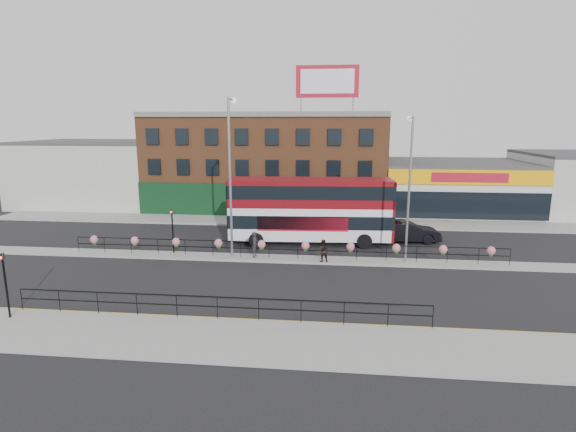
# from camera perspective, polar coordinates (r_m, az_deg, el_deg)

# --- Properties ---
(ground) EXTENTS (120.00, 120.00, 0.00)m
(ground) POSITION_cam_1_polar(r_m,az_deg,el_deg) (31.28, -0.58, -5.61)
(ground) COLOR black
(ground) RESTS_ON ground
(south_pavement) EXTENTS (60.00, 4.00, 0.15)m
(south_pavement) POSITION_cam_1_polar(r_m,az_deg,el_deg) (20.23, -4.66, -15.53)
(south_pavement) COLOR gray
(south_pavement) RESTS_ON ground
(north_pavement) EXTENTS (60.00, 4.00, 0.15)m
(north_pavement) POSITION_cam_1_polar(r_m,az_deg,el_deg) (42.81, 1.27, -0.73)
(north_pavement) COLOR gray
(north_pavement) RESTS_ON ground
(median) EXTENTS (60.00, 1.60, 0.15)m
(median) POSITION_cam_1_polar(r_m,az_deg,el_deg) (31.26, -0.58, -5.48)
(median) COLOR gray
(median) RESTS_ON ground
(yellow_line_inner) EXTENTS (60.00, 0.10, 0.01)m
(yellow_line_inner) POSITION_cam_1_polar(r_m,az_deg,el_deg) (22.30, -3.54, -13.00)
(yellow_line_inner) COLOR gold
(yellow_line_inner) RESTS_ON ground
(yellow_line_outer) EXTENTS (60.00, 0.10, 0.01)m
(yellow_line_outer) POSITION_cam_1_polar(r_m,az_deg,el_deg) (22.14, -3.62, -13.20)
(yellow_line_outer) COLOR gold
(yellow_line_outer) RESTS_ON ground
(brick_building) EXTENTS (25.00, 12.21, 10.30)m
(brick_building) POSITION_cam_1_polar(r_m,az_deg,el_deg) (50.35, -2.51, 6.96)
(brick_building) COLOR brown
(brick_building) RESTS_ON ground
(supermarket) EXTENTS (15.00, 12.25, 5.30)m
(supermarket) POSITION_cam_1_polar(r_m,az_deg,el_deg) (51.55, 20.12, 3.59)
(supermarket) COLOR silver
(supermarket) RESTS_ON ground
(warehouse_west) EXTENTS (15.50, 12.00, 7.30)m
(warehouse_west) POSITION_cam_1_polar(r_m,az_deg,el_deg) (57.15, -23.09, 5.12)
(warehouse_west) COLOR #AFB0AA
(warehouse_west) RESTS_ON ground
(billboard) EXTENTS (6.00, 0.29, 4.40)m
(billboard) POSITION_cam_1_polar(r_m,az_deg,el_deg) (44.81, 5.01, 16.64)
(billboard) COLOR maroon
(billboard) RESTS_ON brick_building
(median_railing) EXTENTS (30.04, 0.56, 1.23)m
(median_railing) POSITION_cam_1_polar(r_m,az_deg,el_deg) (30.98, -0.59, -3.76)
(median_railing) COLOR black
(median_railing) RESTS_ON median
(south_railing) EXTENTS (20.04, 0.05, 1.12)m
(south_railing) POSITION_cam_1_polar(r_m,az_deg,el_deg) (21.96, -8.99, -10.81)
(south_railing) COLOR black
(south_railing) RESTS_ON south_pavement
(double_decker_bus) EXTENTS (12.80, 3.74, 5.12)m
(double_decker_bus) POSITION_cam_1_polar(r_m,az_deg,el_deg) (34.92, 2.93, 1.53)
(double_decker_bus) COLOR white
(double_decker_bus) RESTS_ON ground
(car) EXTENTS (3.07, 5.64, 1.71)m
(car) POSITION_cam_1_polar(r_m,az_deg,el_deg) (36.86, 14.80, -1.93)
(car) COLOR black
(car) RESTS_ON ground
(pedestrian_a) EXTENTS (0.82, 0.69, 1.79)m
(pedestrian_a) POSITION_cam_1_polar(r_m,az_deg,el_deg) (31.35, -4.21, -3.61)
(pedestrian_a) COLOR #222128
(pedestrian_a) RESTS_ON median
(pedestrian_b) EXTENTS (0.95, 0.84, 1.54)m
(pedestrian_b) POSITION_cam_1_polar(r_m,az_deg,el_deg) (30.30, 4.44, -4.40)
(pedestrian_b) COLOR black
(pedestrian_b) RESTS_ON median
(lamp_column_west) EXTENTS (0.39, 1.91, 10.87)m
(lamp_column_west) POSITION_cam_1_polar(r_m,az_deg,el_deg) (30.91, -7.29, 6.57)
(lamp_column_west) COLOR gray
(lamp_column_west) RESTS_ON median
(lamp_column_east) EXTENTS (0.35, 1.69, 9.62)m
(lamp_column_east) POSITION_cam_1_polar(r_m,az_deg,el_deg) (30.56, 15.14, 4.80)
(lamp_column_east) COLOR gray
(lamp_column_east) RESTS_ON median
(traffic_light_south) EXTENTS (0.15, 0.28, 3.65)m
(traffic_light_south) POSITION_cam_1_polar(r_m,az_deg,el_deg) (25.18, -32.38, -5.96)
(traffic_light_south) COLOR black
(traffic_light_south) RESTS_ON south_pavement
(traffic_light_median) EXTENTS (0.15, 0.28, 3.65)m
(traffic_light_median) POSITION_cam_1_polar(r_m,az_deg,el_deg) (32.89, -14.49, -0.67)
(traffic_light_median) COLOR black
(traffic_light_median) RESTS_ON median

